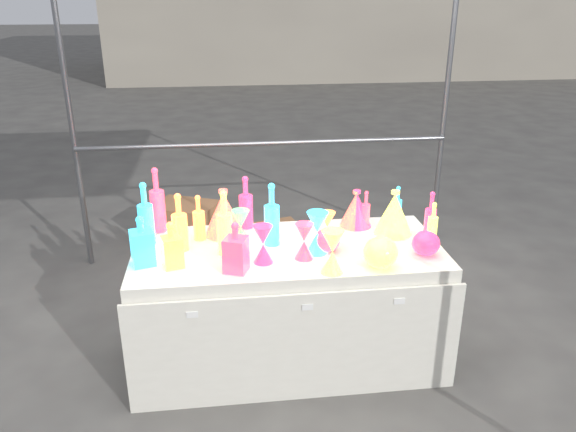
{
  "coord_description": "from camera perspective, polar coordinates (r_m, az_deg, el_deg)",
  "views": [
    {
      "loc": [
        -0.37,
        -2.96,
        2.15
      ],
      "look_at": [
        0.0,
        0.0,
        0.95
      ],
      "focal_mm": 35.0,
      "sensor_mm": 36.0,
      "label": 1
    }
  ],
  "objects": [
    {
      "name": "bottle_9",
      "position": [
        3.56,
        7.9,
        0.67
      ],
      "size": [
        0.06,
        0.06,
        0.24
      ],
      "primitive_type": null,
      "rotation": [
        0.0,
        0.0,
        0.1
      ],
      "color": "#FD591A",
      "rests_on": "display_table"
    },
    {
      "name": "hourglass_0",
      "position": [
        3.12,
        1.65,
        -2.58
      ],
      "size": [
        0.12,
        0.12,
        0.21
      ],
      "primitive_type": null,
      "rotation": [
        0.0,
        0.0,
        -0.15
      ],
      "color": "#FD591A",
      "rests_on": "display_table"
    },
    {
      "name": "hourglass_4",
      "position": [
        3.33,
        4.01,
        -1.13
      ],
      "size": [
        0.12,
        0.12,
        0.19
      ],
      "primitive_type": null,
      "rotation": [
        0.0,
        0.0,
        -0.4
      ],
      "color": "#EF164A",
      "rests_on": "display_table"
    },
    {
      "name": "ground",
      "position": [
        3.67,
        -0.0,
        -13.9
      ],
      "size": [
        80.0,
        80.0,
        0.0
      ],
      "primitive_type": "plane",
      "color": "slate",
      "rests_on": "ground"
    },
    {
      "name": "lampshade_0",
      "position": [
        3.44,
        -6.52,
        0.39
      ],
      "size": [
        0.33,
        0.33,
        0.29
      ],
      "primitive_type": null,
      "rotation": [
        0.0,
        0.0,
        -0.41
      ],
      "color": "yellow",
      "rests_on": "display_table"
    },
    {
      "name": "lampshade_2",
      "position": [
        3.58,
        6.97,
        0.81
      ],
      "size": [
        0.25,
        0.25,
        0.24
      ],
      "primitive_type": null,
      "rotation": [
        0.0,
        0.0,
        -0.29
      ],
      "color": "#1C3BA6",
      "rests_on": "display_table"
    },
    {
      "name": "bottle_11",
      "position": [
        3.42,
        14.5,
        -0.65
      ],
      "size": [
        0.07,
        0.07,
        0.26
      ],
      "primitive_type": null,
      "rotation": [
        0.0,
        0.0,
        -0.37
      ],
      "color": "#14657F",
      "rests_on": "display_table"
    },
    {
      "name": "cardboard_box_closed",
      "position": [
        5.15,
        -10.27,
        -0.79
      ],
      "size": [
        0.64,
        0.56,
        0.38
      ],
      "primitive_type": "cube",
      "rotation": [
        0.0,
        0.0,
        -0.42
      ],
      "color": "#9F6D48",
      "rests_on": "ground"
    },
    {
      "name": "decanter_2",
      "position": [
        3.14,
        -14.63,
        -2.42
      ],
      "size": [
        0.15,
        0.15,
        0.29
      ],
      "primitive_type": null,
      "rotation": [
        0.0,
        0.0,
        0.26
      ],
      "color": "green",
      "rests_on": "display_table"
    },
    {
      "name": "hourglass_1",
      "position": [
        3.07,
        -2.54,
        -2.89
      ],
      "size": [
        0.14,
        0.14,
        0.22
      ],
      "primitive_type": null,
      "rotation": [
        0.0,
        0.0,
        -0.36
      ],
      "color": "#1C3BA6",
      "rests_on": "display_table"
    },
    {
      "name": "decanter_1",
      "position": [
        2.98,
        -5.35,
        -3.14
      ],
      "size": [
        0.15,
        0.15,
        0.28
      ],
      "primitive_type": null,
      "rotation": [
        0.0,
        0.0,
        -0.36
      ],
      "color": "#FD591A",
      "rests_on": "display_table"
    },
    {
      "name": "bottle_2",
      "position": [
        3.54,
        -13.15,
        1.62
      ],
      "size": [
        0.1,
        0.1,
        0.41
      ],
      "primitive_type": null,
      "rotation": [
        0.0,
        0.0,
        0.12
      ],
      "color": "#FD591A",
      "rests_on": "display_table"
    },
    {
      "name": "lampshade_3",
      "position": [
        3.49,
        10.72,
        0.38
      ],
      "size": [
        0.26,
        0.26,
        0.28
      ],
      "primitive_type": null,
      "rotation": [
        0.0,
        0.0,
        0.11
      ],
      "color": "#14657F",
      "rests_on": "display_table"
    },
    {
      "name": "globe_3",
      "position": [
        3.27,
        13.8,
        -2.83
      ],
      "size": [
        0.2,
        0.2,
        0.13
      ],
      "primitive_type": null,
      "rotation": [
        0.0,
        0.0,
        0.32
      ],
      "color": "#1C3BA6",
      "rests_on": "display_table"
    },
    {
      "name": "display_table",
      "position": [
        3.46,
        0.02,
        -8.95
      ],
      "size": [
        1.84,
        0.83,
        0.75
      ],
      "color": "white",
      "rests_on": "ground"
    },
    {
      "name": "bottle_10",
      "position": [
        3.45,
        14.27,
        0.02
      ],
      "size": [
        0.09,
        0.09,
        0.31
      ],
      "primitive_type": null,
      "rotation": [
        0.0,
        0.0,
        0.4
      ],
      "color": "#1C3BA6",
      "rests_on": "display_table"
    },
    {
      "name": "hourglass_2",
      "position": [
        2.97,
        4.53,
        -3.64
      ],
      "size": [
        0.14,
        0.14,
        0.24
      ],
      "primitive_type": null,
      "rotation": [
        0.0,
        0.0,
        -0.16
      ],
      "color": "#14657F",
      "rests_on": "display_table"
    },
    {
      "name": "bottle_4",
      "position": [
        3.17,
        -6.45,
        -0.67
      ],
      "size": [
        0.09,
        0.09,
        0.38
      ],
      "primitive_type": null,
      "rotation": [
        0.0,
        0.0,
        0.05
      ],
      "color": "#14657F",
      "rests_on": "display_table"
    },
    {
      "name": "bottle_0",
      "position": [
        3.39,
        -9.05,
        -0.14
      ],
      "size": [
        0.08,
        0.08,
        0.28
      ],
      "primitive_type": null,
      "rotation": [
        0.0,
        0.0,
        0.11
      ],
      "color": "#EF164A",
      "rests_on": "display_table"
    },
    {
      "name": "globe_1",
      "position": [
        3.08,
        9.37,
        -3.83
      ],
      "size": [
        0.2,
        0.2,
        0.15
      ],
      "primitive_type": null,
      "rotation": [
        0.0,
        0.0,
        -0.06
      ],
      "color": "#14657F",
      "rests_on": "display_table"
    },
    {
      "name": "hourglass_5",
      "position": [
        3.18,
        2.99,
        -1.7
      ],
      "size": [
        0.16,
        0.16,
        0.25
      ],
      "primitive_type": null,
      "rotation": [
        0.0,
        0.0,
        -0.36
      ],
      "color": "green",
      "rests_on": "display_table"
    },
    {
      "name": "decanter_0",
      "position": [
        3.08,
        -11.74,
        -2.84
      ],
      "size": [
        0.13,
        0.13,
        0.26
      ],
      "primitive_type": null,
      "rotation": [
        0.0,
        0.0,
        0.28
      ],
      "color": "#EF164A",
      "rests_on": "display_table"
    },
    {
      "name": "bottle_3",
      "position": [
        3.52,
        -4.31,
        1.43
      ],
      "size": [
        0.1,
        0.1,
        0.34
      ],
      "primitive_type": null,
      "rotation": [
        0.0,
        0.0,
        -0.21
      ],
      "color": "#1C3BA6",
      "rests_on": "display_table"
    },
    {
      "name": "cardboard_box_flat",
      "position": [
        5.22,
        -2.46,
        -2.01
      ],
      "size": [
        0.89,
        0.74,
        0.07
      ],
      "primitive_type": "cube",
      "rotation": [
        0.0,
        0.0,
        0.27
      ],
      "color": "#9F6D48",
      "rests_on": "ground"
    },
    {
      "name": "bottle_1",
      "position": [
        3.37,
        -14.28,
        0.26
      ],
      "size": [
        0.1,
        0.1,
        0.38
      ],
      "primitive_type": null,
      "rotation": [
        0.0,
        0.0,
        -0.18
      ],
      "color": "green",
      "rests_on": "display_table"
    },
    {
      "name": "hourglass_3",
      "position": [
        3.3,
        -4.81,
        -1.19
      ],
      "size": [
        0.11,
        0.11,
        0.22
      ],
      "primitive_type": null,
      "rotation": [
        0.0,
        0.0,
        0.05
      ],
      "color": "#A42082",
      "rests_on": "display_table"
    },
    {
      "name": "lampshade_1",
      "position": [
        3.58,
        6.89,
        0.79
      ],
      "size": [
        0.21,
        0.21,
        0.24
      ],
      "primitive_type": null,
      "rotation": [
        0.0,
        0.0,
        -0.07
      ],
      "color": "yellow",
      "rests_on": "display_table"
    },
    {
      "name": "bottle_8",
      "position": [
        3.64,
        11.03,
        1.08
      ],
      "size": [
        0.06,
        0.06,
        0.26
      ],
      "primitive_type": null,
      "rotation": [
        0.0,
        0.0,
        -0.1
      ],
      "color": "green",
      "rests_on": "display_table"
    },
    {
      "name": "globe_2",
      "position": [
        3.23,
        3.99,
        -2.58
      ],
      "size": [
        0.19,
        0.19,
        0.12
      ],
      "primitive_type": null,
      "rotation": [
        0.0,
        0.0,
        0.27
      ],
      "color": "#FD591A",
      "rests_on": "display_table"
    },
    {
      "name": "bottle_6",
      "position": [
        3.26,
        -10.97,
        -0.6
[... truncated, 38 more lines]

